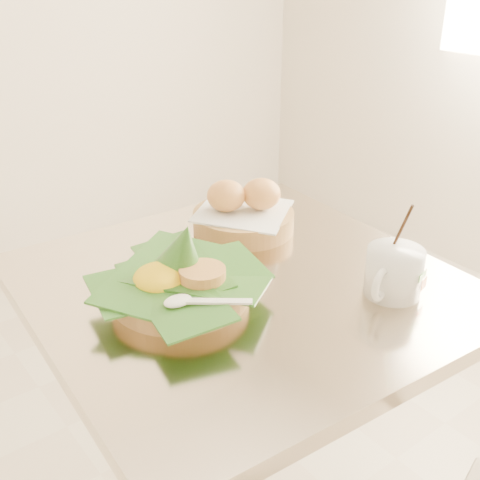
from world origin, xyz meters
TOP-DOWN VIEW (x-y plane):
  - cafe_table at (0.14, 0.01)m, footprint 0.74×0.74m
  - rice_basket at (0.02, 0.03)m, footprint 0.29×0.29m
  - bread_basket at (0.27, 0.18)m, footprint 0.25×0.25m
  - coffee_mug at (0.31, -0.18)m, footprint 0.13×0.10m

SIDE VIEW (x-z plane):
  - cafe_table at x=0.14m, z-range 0.15..0.90m
  - bread_basket at x=0.27m, z-range 0.73..0.84m
  - rice_basket at x=0.02m, z-range 0.72..0.86m
  - coffee_mug at x=0.31m, z-range 0.71..0.88m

